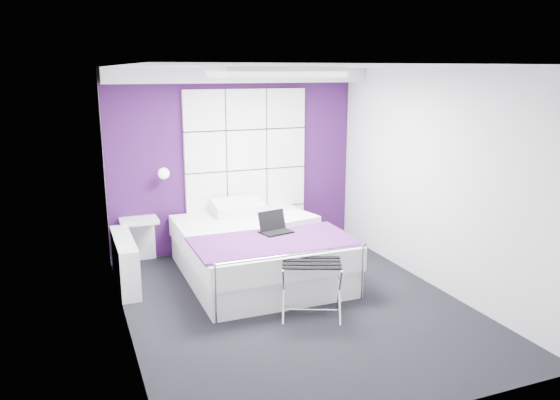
% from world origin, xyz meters
% --- Properties ---
extents(floor, '(4.40, 4.40, 0.00)m').
position_xyz_m(floor, '(0.00, 0.00, 0.00)').
color(floor, black).
rests_on(floor, ground).
extents(ceiling, '(4.40, 4.40, 0.00)m').
position_xyz_m(ceiling, '(0.00, 0.00, 2.60)').
color(ceiling, white).
rests_on(ceiling, wall_back).
extents(wall_back, '(3.60, 0.00, 3.60)m').
position_xyz_m(wall_back, '(0.00, 2.20, 1.30)').
color(wall_back, white).
rests_on(wall_back, floor).
extents(wall_left, '(0.00, 4.40, 4.40)m').
position_xyz_m(wall_left, '(-1.80, 0.00, 1.30)').
color(wall_left, white).
rests_on(wall_left, floor).
extents(wall_right, '(0.00, 4.40, 4.40)m').
position_xyz_m(wall_right, '(1.80, 0.00, 1.30)').
color(wall_right, white).
rests_on(wall_right, floor).
extents(accent_wall, '(3.58, 0.02, 2.58)m').
position_xyz_m(accent_wall, '(0.00, 2.19, 1.30)').
color(accent_wall, '#350F43').
rests_on(accent_wall, wall_back).
extents(soffit, '(3.58, 0.50, 0.20)m').
position_xyz_m(soffit, '(0.00, 1.95, 2.50)').
color(soffit, silver).
rests_on(soffit, wall_back).
extents(headboard, '(1.80, 0.08, 2.30)m').
position_xyz_m(headboard, '(0.15, 2.14, 1.17)').
color(headboard, white).
rests_on(headboard, wall_back).
extents(skylight, '(1.36, 0.86, 0.12)m').
position_xyz_m(skylight, '(0.00, 0.60, 2.55)').
color(skylight, white).
rests_on(skylight, ceiling).
extents(wall_lamp, '(0.15, 0.15, 0.15)m').
position_xyz_m(wall_lamp, '(-1.05, 2.06, 1.22)').
color(wall_lamp, white).
rests_on(wall_lamp, wall_back).
extents(radiator, '(0.22, 1.20, 0.60)m').
position_xyz_m(radiator, '(-1.69, 1.30, 0.30)').
color(radiator, silver).
rests_on(radiator, floor).
extents(bed, '(1.88, 2.27, 0.79)m').
position_xyz_m(bed, '(-0.09, 1.01, 0.34)').
color(bed, silver).
rests_on(bed, floor).
extents(nightstand, '(0.49, 0.38, 0.05)m').
position_xyz_m(nightstand, '(-1.41, 2.02, 0.60)').
color(nightstand, silver).
rests_on(nightstand, wall_back).
extents(luggage_rack, '(0.61, 0.45, 0.60)m').
position_xyz_m(luggage_rack, '(0.05, -0.32, 0.30)').
color(luggage_rack, silver).
rests_on(luggage_rack, floor).
extents(laptop, '(0.36, 0.26, 0.26)m').
position_xyz_m(laptop, '(0.05, 0.74, 0.70)').
color(laptop, black).
rests_on(laptop, bed).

